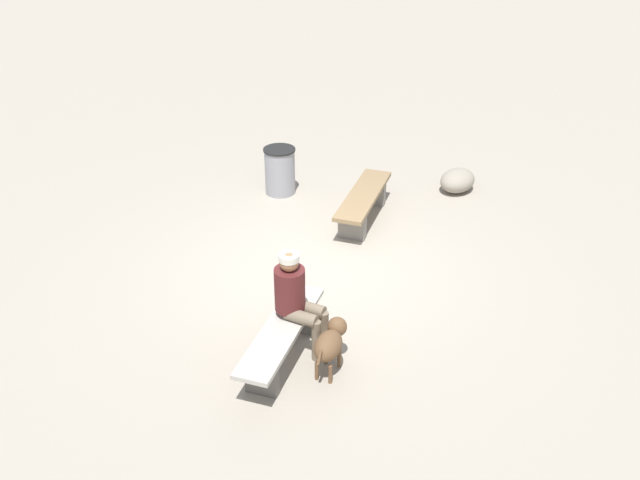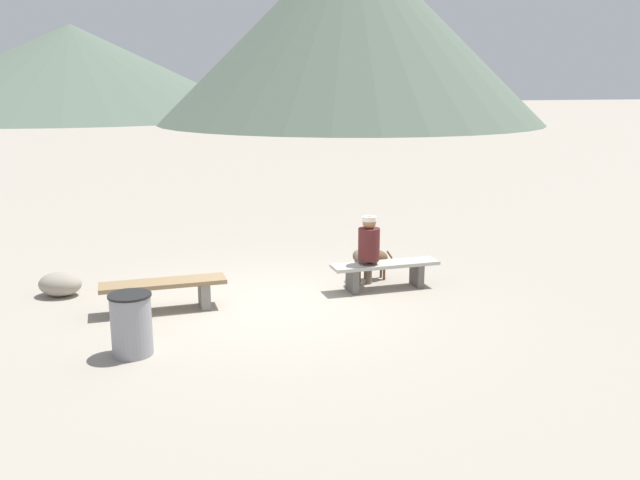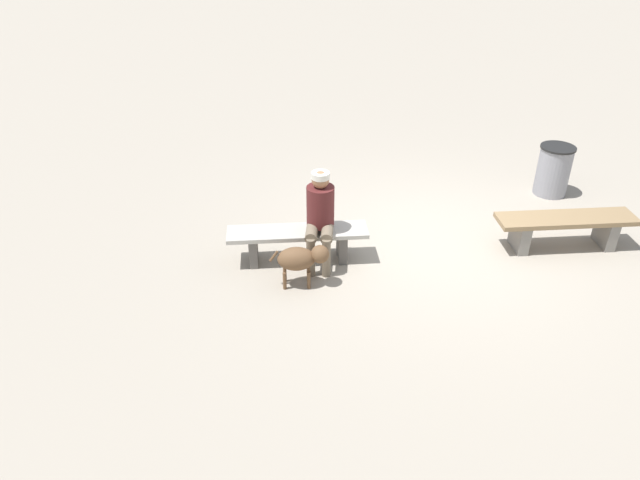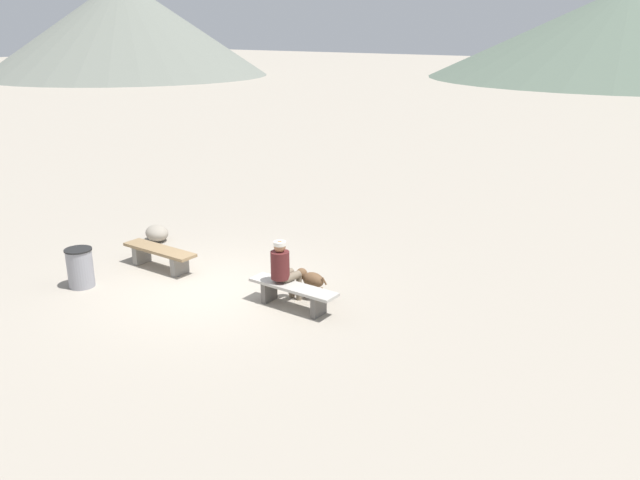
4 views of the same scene
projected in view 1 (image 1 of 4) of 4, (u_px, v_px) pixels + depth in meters
The scene contains 7 objects.
ground at pixel (314, 273), 9.65m from camera, with size 210.00×210.00×0.06m, color #9E9384.
bench_left at pixel (363, 202), 10.79m from camera, with size 1.87×0.48×0.47m.
bench_right at pixel (281, 337), 7.81m from camera, with size 1.83×0.45×0.45m.
seated_person at pixel (296, 295), 7.82m from camera, with size 0.40×0.63×1.27m.
dog at pixel (330, 342), 7.63m from camera, with size 0.73×0.30×0.56m.
trash_bin at pixel (280, 171), 11.63m from camera, with size 0.54×0.54×0.80m.
boulder at pixel (457, 180), 11.78m from camera, with size 0.53×0.69×0.39m, color gray.
Camera 1 is at (7.63, 2.82, 5.17)m, focal length 38.64 mm.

